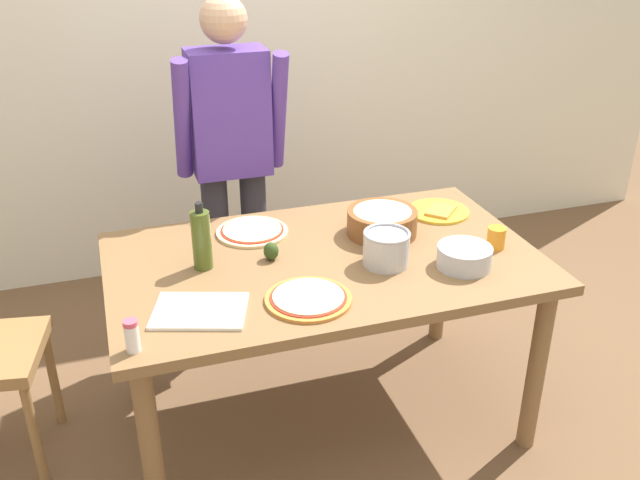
% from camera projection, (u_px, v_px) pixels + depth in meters
% --- Properties ---
extents(ground, '(8.00, 8.00, 0.00)m').
position_uv_depth(ground, '(324.00, 416.00, 2.98)').
color(ground, brown).
extents(wall_back, '(5.60, 0.10, 2.60)m').
position_uv_depth(wall_back, '(231.00, 36.00, 3.76)').
color(wall_back, silver).
rests_on(wall_back, ground).
extents(dining_table, '(1.60, 0.96, 0.76)m').
position_uv_depth(dining_table, '(324.00, 279.00, 2.68)').
color(dining_table, brown).
rests_on(dining_table, ground).
extents(person_cook, '(0.49, 0.25, 1.62)m').
position_uv_depth(person_cook, '(231.00, 153.00, 3.15)').
color(person_cook, '#2D2D38').
rests_on(person_cook, ground).
extents(pizza_raw_on_board, '(0.29, 0.29, 0.02)m').
position_uv_depth(pizza_raw_on_board, '(252.00, 231.00, 2.82)').
color(pizza_raw_on_board, beige).
rests_on(pizza_raw_on_board, dining_table).
extents(pizza_cooked_on_tray, '(0.29, 0.29, 0.02)m').
position_uv_depth(pizza_cooked_on_tray, '(308.00, 298.00, 2.36)').
color(pizza_cooked_on_tray, '#C67A33').
rests_on(pizza_cooked_on_tray, dining_table).
extents(plate_with_slice, '(0.26, 0.26, 0.02)m').
position_uv_depth(plate_with_slice, '(439.00, 211.00, 3.00)').
color(plate_with_slice, gold).
rests_on(plate_with_slice, dining_table).
extents(popcorn_bowl, '(0.28, 0.28, 0.11)m').
position_uv_depth(popcorn_bowl, '(382.00, 220.00, 2.80)').
color(popcorn_bowl, brown).
rests_on(popcorn_bowl, dining_table).
extents(mixing_bowl_steel, '(0.20, 0.20, 0.08)m').
position_uv_depth(mixing_bowl_steel, '(464.00, 257.00, 2.56)').
color(mixing_bowl_steel, '#B7B7BC').
rests_on(mixing_bowl_steel, dining_table).
extents(olive_oil_bottle, '(0.07, 0.07, 0.26)m').
position_uv_depth(olive_oil_bottle, '(202.00, 239.00, 2.52)').
color(olive_oil_bottle, '#47561E').
rests_on(olive_oil_bottle, dining_table).
extents(steel_pot, '(0.17, 0.17, 0.13)m').
position_uv_depth(steel_pot, '(386.00, 248.00, 2.57)').
color(steel_pot, '#B7B7BC').
rests_on(steel_pot, dining_table).
extents(cup_orange, '(0.07, 0.07, 0.08)m').
position_uv_depth(cup_orange, '(496.00, 238.00, 2.69)').
color(cup_orange, orange).
rests_on(cup_orange, dining_table).
extents(salt_shaker, '(0.04, 0.04, 0.11)m').
position_uv_depth(salt_shaker, '(132.00, 336.00, 2.08)').
color(salt_shaker, white).
rests_on(salt_shaker, dining_table).
extents(cutting_board_white, '(0.35, 0.30, 0.01)m').
position_uv_depth(cutting_board_white, '(200.00, 311.00, 2.29)').
color(cutting_board_white, white).
rests_on(cutting_board_white, dining_table).
extents(avocado, '(0.06, 0.06, 0.07)m').
position_uv_depth(avocado, '(271.00, 251.00, 2.61)').
color(avocado, '#2D4219').
rests_on(avocado, dining_table).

